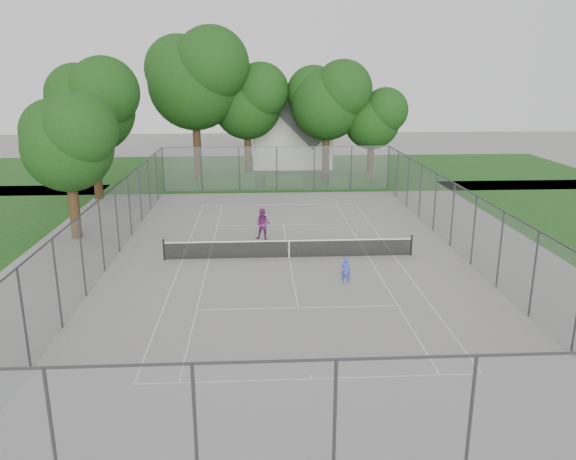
{
  "coord_description": "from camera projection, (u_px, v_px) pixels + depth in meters",
  "views": [
    {
      "loc": [
        -1.6,
        -27.46,
        9.32
      ],
      "look_at": [
        0.0,
        1.0,
        1.2
      ],
      "focal_mm": 35.0,
      "sensor_mm": 36.0,
      "label": 1
    }
  ],
  "objects": [
    {
      "name": "girl_player",
      "position": [
        346.0,
        270.0,
        25.38
      ],
      "size": [
        0.51,
        0.41,
        1.24
      ],
      "primitive_type": "imported",
      "rotation": [
        0.0,
        0.0,
        2.87
      ],
      "color": "blue",
      "rests_on": "ground"
    },
    {
      "name": "perimeter_fence",
      "position": [
        289.0,
        224.0,
        28.51
      ],
      "size": [
        18.08,
        34.08,
        3.52
      ],
      "color": "#38383D",
      "rests_on": "ground"
    },
    {
      "name": "tree_far_midleft",
      "position": [
        248.0,
        99.0,
        49.22
      ],
      "size": [
        7.01,
        6.4,
        10.07
      ],
      "color": "#322012",
      "rests_on": "ground"
    },
    {
      "name": "tree_far_left",
      "position": [
        195.0,
        76.0,
        47.22
      ],
      "size": [
        9.0,
        8.22,
        12.94
      ],
      "color": "#322012",
      "rests_on": "ground"
    },
    {
      "name": "grass_far",
      "position": [
        273.0,
        171.0,
        53.97
      ],
      "size": [
        60.0,
        20.0,
        0.0
      ],
      "primitive_type": "cube",
      "color": "#184313",
      "rests_on": "ground"
    },
    {
      "name": "hedge_left",
      "position": [
        228.0,
        181.0,
        46.26
      ],
      "size": [
        4.57,
        1.37,
        1.14
      ],
      "primitive_type": "cube",
      "color": "#163F14",
      "rests_on": "ground"
    },
    {
      "name": "tree_side_back",
      "position": [
        91.0,
        102.0,
        40.36
      ],
      "size": [
        7.2,
        6.58,
        10.35
      ],
      "color": "#322012",
      "rests_on": "ground"
    },
    {
      "name": "ground",
      "position": [
        289.0,
        258.0,
        29.01
      ],
      "size": [
        120.0,
        120.0,
        0.0
      ],
      "primitive_type": "plane",
      "color": "slate",
      "rests_on": "ground"
    },
    {
      "name": "tennis_net",
      "position": [
        289.0,
        248.0,
        28.87
      ],
      "size": [
        12.87,
        0.1,
        1.1
      ],
      "color": "black",
      "rests_on": "ground"
    },
    {
      "name": "tree_far_midright",
      "position": [
        328.0,
        98.0,
        48.07
      ],
      "size": [
        7.14,
        6.52,
        10.27
      ],
      "color": "#322012",
      "rests_on": "ground"
    },
    {
      "name": "hedge_right",
      "position": [
        348.0,
        180.0,
        46.91
      ],
      "size": [
        3.38,
        1.24,
        1.01
      ],
      "primitive_type": "cube",
      "color": "#163F14",
      "rests_on": "ground"
    },
    {
      "name": "tree_far_right",
      "position": [
        373.0,
        117.0,
        48.41
      ],
      "size": [
        5.56,
        5.07,
        7.99
      ],
      "color": "#322012",
      "rests_on": "ground"
    },
    {
      "name": "court_markings",
      "position": [
        289.0,
        257.0,
        29.0
      ],
      "size": [
        11.03,
        23.83,
        0.01
      ],
      "color": "beige",
      "rests_on": "ground"
    },
    {
      "name": "woman_player",
      "position": [
        263.0,
        224.0,
        31.87
      ],
      "size": [
        1.02,
        0.88,
        1.79
      ],
      "primitive_type": "imported",
      "rotation": [
        0.0,
        0.0,
        -0.26
      ],
      "color": "#6F2562",
      "rests_on": "ground"
    },
    {
      "name": "tree_side_front",
      "position": [
        68.0,
        140.0,
        30.82
      ],
      "size": [
        5.73,
        5.23,
        8.24
      ],
      "color": "#322012",
      "rests_on": "ground"
    },
    {
      "name": "hedge_mid",
      "position": [
        284.0,
        181.0,
        46.77
      ],
      "size": [
        3.04,
        0.87,
        0.95
      ],
      "primitive_type": "cube",
      "color": "#163F14",
      "rests_on": "ground"
    },
    {
      "name": "house",
      "position": [
        291.0,
        127.0,
        55.94
      ],
      "size": [
        7.7,
        5.97,
        9.59
      ],
      "color": "silver",
      "rests_on": "ground"
    }
  ]
}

